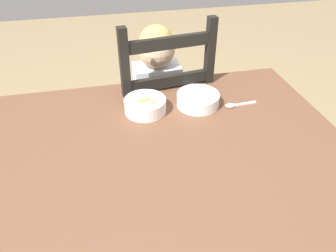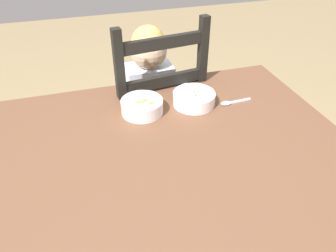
{
  "view_description": "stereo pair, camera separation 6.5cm",
  "coord_description": "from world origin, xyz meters",
  "px_view_note": "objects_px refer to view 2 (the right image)",
  "views": [
    {
      "loc": [
        -0.14,
        -0.82,
        1.45
      ],
      "look_at": [
        0.06,
        0.08,
        0.79
      ],
      "focal_mm": 34.97,
      "sensor_mm": 36.0,
      "label": 1
    },
    {
      "loc": [
        -0.21,
        -0.8,
        1.45
      ],
      "look_at": [
        0.06,
        0.08,
        0.79
      ],
      "focal_mm": 34.97,
      "sensor_mm": 36.0,
      "label": 2
    }
  ],
  "objects_px": {
    "child_figure": "(151,94)",
    "bowl_of_carrots": "(142,106)",
    "spoon": "(230,102)",
    "dining_table": "(159,175)",
    "dining_chair": "(153,120)",
    "bowl_of_peas": "(194,98)"
  },
  "relations": [
    {
      "from": "bowl_of_carrots",
      "to": "child_figure",
      "type": "bearing_deg",
      "value": 69.73
    },
    {
      "from": "spoon",
      "to": "dining_chair",
      "type": "bearing_deg",
      "value": 126.52
    },
    {
      "from": "child_figure",
      "to": "bowl_of_peas",
      "type": "xyz_separation_m",
      "value": [
        0.11,
        -0.29,
        0.12
      ]
    },
    {
      "from": "bowl_of_carrots",
      "to": "spoon",
      "type": "relative_size",
      "value": 1.19
    },
    {
      "from": "dining_table",
      "to": "child_figure",
      "type": "height_order",
      "value": "child_figure"
    },
    {
      "from": "dining_chair",
      "to": "spoon",
      "type": "bearing_deg",
      "value": -53.48
    },
    {
      "from": "dining_chair",
      "to": "bowl_of_carrots",
      "type": "bearing_deg",
      "value": -111.23
    },
    {
      "from": "dining_chair",
      "to": "spoon",
      "type": "height_order",
      "value": "dining_chair"
    },
    {
      "from": "bowl_of_peas",
      "to": "bowl_of_carrots",
      "type": "xyz_separation_m",
      "value": [
        -0.22,
        -0.0,
        0.0
      ]
    },
    {
      "from": "bowl_of_carrots",
      "to": "dining_table",
      "type": "bearing_deg",
      "value": -91.53
    },
    {
      "from": "bowl_of_peas",
      "to": "spoon",
      "type": "xyz_separation_m",
      "value": [
        0.15,
        -0.04,
        -0.02
      ]
    },
    {
      "from": "dining_chair",
      "to": "child_figure",
      "type": "distance_m",
      "value": 0.16
    },
    {
      "from": "dining_table",
      "to": "child_figure",
      "type": "distance_m",
      "value": 0.57
    },
    {
      "from": "bowl_of_peas",
      "to": "bowl_of_carrots",
      "type": "bearing_deg",
      "value": -179.98
    },
    {
      "from": "dining_chair",
      "to": "bowl_of_carrots",
      "type": "height_order",
      "value": "dining_chair"
    },
    {
      "from": "child_figure",
      "to": "bowl_of_carrots",
      "type": "xyz_separation_m",
      "value": [
        -0.11,
        -0.29,
        0.13
      ]
    },
    {
      "from": "spoon",
      "to": "dining_table",
      "type": "bearing_deg",
      "value": -148.65
    },
    {
      "from": "child_figure",
      "to": "bowl_of_carrots",
      "type": "relative_size",
      "value": 5.9
    },
    {
      "from": "dining_table",
      "to": "bowl_of_carrots",
      "type": "relative_size",
      "value": 8.26
    },
    {
      "from": "child_figure",
      "to": "spoon",
      "type": "distance_m",
      "value": 0.43
    },
    {
      "from": "child_figure",
      "to": "bowl_of_peas",
      "type": "bearing_deg",
      "value": -69.72
    },
    {
      "from": "dining_table",
      "to": "dining_chair",
      "type": "xyz_separation_m",
      "value": [
        0.12,
        0.56,
        -0.16
      ]
    }
  ]
}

